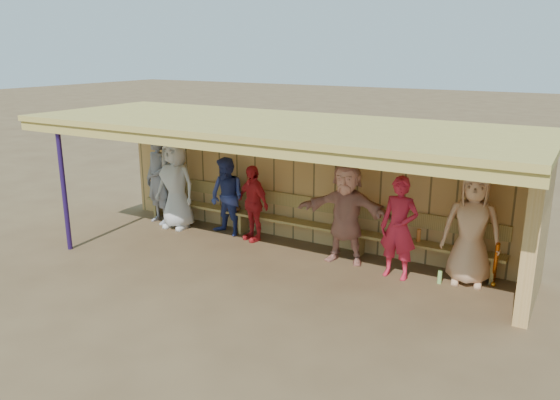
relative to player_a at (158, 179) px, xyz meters
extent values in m
plane|color=brown|center=(3.25, -0.72, -0.97)|extent=(90.00, 90.00, 0.00)
imported|color=gray|center=(0.00, 0.00, 0.00)|extent=(0.80, 0.62, 1.93)
imported|color=silver|center=(0.55, -0.07, -0.03)|extent=(0.94, 0.63, 1.87)
imported|color=navy|center=(1.74, 0.09, -0.17)|extent=(0.86, 0.72, 1.59)
imported|color=red|center=(2.36, 0.09, -0.21)|extent=(0.96, 0.64, 1.51)
imported|color=tan|center=(4.40, -0.05, -0.06)|extent=(1.73, 0.72, 1.82)
imported|color=red|center=(5.43, -0.26, -0.11)|extent=(0.65, 0.44, 1.71)
imported|color=#DEA87D|center=(6.50, 0.09, -0.04)|extent=(0.99, 0.72, 1.86)
cube|color=tan|center=(3.25, 0.63, 0.23)|extent=(8.60, 0.20, 2.40)
cube|color=tan|center=(7.45, -0.27, 0.23)|extent=(0.20, 1.62, 2.40)
cube|color=tan|center=(3.25, -0.72, 1.48)|extent=(8.80, 3.20, 0.10)
cube|color=tan|center=(3.25, -2.22, 1.35)|extent=(8.80, 0.10, 0.18)
cube|color=tan|center=(-0.55, -0.72, 1.34)|extent=(0.08, 3.00, 0.16)
cube|color=tan|center=(0.40, -0.72, 1.34)|extent=(0.08, 3.00, 0.16)
cube|color=tan|center=(1.35, -0.72, 1.34)|extent=(0.08, 3.00, 0.16)
cube|color=tan|center=(2.30, -0.72, 1.34)|extent=(0.08, 3.00, 0.16)
cube|color=tan|center=(3.25, -0.72, 1.34)|extent=(0.08, 3.00, 0.16)
cube|color=tan|center=(4.20, -0.72, 1.34)|extent=(0.08, 3.00, 0.16)
cube|color=tan|center=(5.15, -0.72, 1.34)|extent=(0.08, 3.00, 0.16)
cube|color=tan|center=(6.10, -0.72, 1.34)|extent=(0.08, 3.00, 0.16)
cube|color=tan|center=(7.05, -0.72, 1.34)|extent=(0.08, 3.00, 0.16)
cylinder|color=navy|center=(-0.35, -2.12, 0.23)|extent=(0.09, 0.09, 2.40)
cube|color=#A68A47|center=(3.25, 0.34, -0.54)|extent=(7.60, 0.32, 0.05)
cube|color=#A68A47|center=(3.25, 0.50, -0.17)|extent=(7.60, 0.04, 0.26)
cube|color=#A68A47|center=(-0.35, 0.34, -0.77)|extent=(0.06, 0.29, 0.40)
cube|color=#A68A47|center=(1.96, 0.34, -0.77)|extent=(0.06, 0.29, 0.40)
cube|color=#A68A47|center=(4.54, 0.34, -0.77)|extent=(0.06, 0.29, 0.40)
cube|color=#A68A47|center=(6.85, 0.34, -0.77)|extent=(0.06, 0.29, 0.40)
cylinder|color=orange|center=(6.90, 0.14, -0.57)|extent=(0.13, 0.41, 0.80)
sphere|color=#C47717|center=(6.90, 0.14, -0.93)|extent=(0.08, 0.08, 0.08)
ellipsoid|color=#593319|center=(1.77, 0.29, -0.45)|extent=(0.30, 0.24, 0.14)
ellipsoid|color=#593319|center=(1.70, 0.29, -0.45)|extent=(0.30, 0.24, 0.14)
ellipsoid|color=#593319|center=(4.13, 0.29, -0.45)|extent=(0.30, 0.24, 0.14)
cylinder|color=#91DA6D|center=(4.13, 0.39, -0.41)|extent=(0.07, 0.07, 0.22)
cylinder|color=orange|center=(5.58, 0.39, -0.41)|extent=(0.07, 0.07, 0.22)
cylinder|color=#87BF5F|center=(6.12, -0.16, -0.86)|extent=(0.07, 0.07, 0.22)
camera|label=1|loc=(8.01, -8.51, 2.69)|focal=35.00mm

